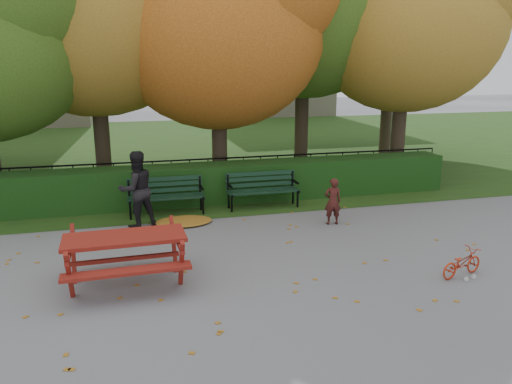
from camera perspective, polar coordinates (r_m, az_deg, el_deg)
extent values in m
plane|color=slate|center=(9.01, 0.29, -8.45)|extent=(90.00, 90.00, 0.00)
plane|color=#1D3711|center=(22.40, -9.16, 5.15)|extent=(90.00, 90.00, 0.00)
cube|color=tan|center=(37.52, 0.93, 18.10)|extent=(9.00, 6.00, 12.00)
cube|color=black|center=(13.06, -4.89, 1.01)|extent=(13.00, 0.90, 1.00)
cube|color=black|center=(13.92, -5.43, 0.06)|extent=(14.00, 0.04, 0.04)
cube|color=black|center=(13.73, -5.52, 3.78)|extent=(14.00, 0.04, 0.04)
cylinder|color=black|center=(13.68, -17.96, 0.97)|extent=(0.03, 0.03, 1.00)
cylinder|color=black|center=(13.83, -5.47, 1.74)|extent=(0.03, 0.03, 1.00)
cylinder|color=black|center=(14.60, 6.22, 2.40)|extent=(0.03, 0.03, 1.00)
cylinder|color=black|center=(16.18, 17.89, 2.95)|extent=(0.03, 0.03, 1.00)
cylinder|color=#2E2419|center=(15.16, -17.22, 6.40)|extent=(0.44, 0.44, 3.15)
ellipsoid|color=brown|center=(15.11, -18.21, 19.17)|extent=(6.40, 6.40, 5.76)
cylinder|color=#2E2419|center=(14.62, -4.20, 6.04)|extent=(0.44, 0.44, 2.80)
ellipsoid|color=#88330E|center=(14.50, -4.43, 17.85)|extent=(6.00, 6.00, 5.40)
cylinder|color=#2E2419|center=(16.62, 5.23, 8.22)|extent=(0.44, 0.44, 3.50)
cylinder|color=#2E2419|center=(16.46, 15.96, 6.76)|extent=(0.44, 0.44, 2.97)
ellipsoid|color=brown|center=(16.38, 16.75, 17.87)|extent=(5.80, 5.80, 5.22)
cylinder|color=#2E2419|center=(20.79, 14.67, 8.54)|extent=(0.44, 0.44, 3.15)
ellipsoid|color=#304C16|center=(20.75, 15.28, 17.84)|extent=(6.00, 6.00, 5.40)
cube|color=black|center=(11.87, -10.14, -0.80)|extent=(1.80, 0.12, 0.04)
cube|color=black|center=(12.05, -10.22, -0.59)|extent=(1.80, 0.12, 0.04)
cube|color=black|center=(12.22, -10.29, -0.38)|extent=(1.80, 0.12, 0.04)
cube|color=black|center=(12.28, -10.35, 0.22)|extent=(1.80, 0.05, 0.10)
cube|color=black|center=(12.25, -10.38, 0.90)|extent=(1.80, 0.05, 0.10)
cube|color=black|center=(12.22, -10.41, 1.49)|extent=(1.80, 0.05, 0.10)
cube|color=black|center=(12.02, -14.25, -0.94)|extent=(0.05, 0.55, 0.06)
cube|color=black|center=(12.23, -14.34, 0.40)|extent=(0.05, 0.05, 0.41)
cylinder|color=black|center=(11.90, -14.18, -2.09)|extent=(0.05, 0.05, 0.44)
cylinder|color=black|center=(12.25, -14.21, -1.63)|extent=(0.05, 0.05, 0.44)
cube|color=black|center=(11.99, -14.31, 0.01)|extent=(0.05, 0.45, 0.04)
cube|color=black|center=(12.14, -6.22, -0.42)|extent=(0.05, 0.55, 0.06)
cube|color=black|center=(12.35, -6.44, 0.89)|extent=(0.05, 0.05, 0.41)
cylinder|color=black|center=(12.02, -6.06, -1.55)|extent=(0.05, 0.05, 0.44)
cylinder|color=black|center=(12.37, -6.32, -1.11)|extent=(0.05, 0.05, 0.44)
cube|color=black|center=(12.11, -6.26, 0.52)|extent=(0.05, 0.45, 0.04)
cube|color=black|center=(12.29, 1.07, -0.07)|extent=(1.80, 0.12, 0.04)
cube|color=black|center=(12.45, 0.84, 0.13)|extent=(1.80, 0.12, 0.04)
cube|color=black|center=(12.62, 0.62, 0.32)|extent=(1.80, 0.12, 0.04)
cube|color=black|center=(12.68, 0.51, 0.90)|extent=(1.80, 0.05, 0.10)
cube|color=black|center=(12.65, 0.51, 1.56)|extent=(1.80, 0.05, 0.10)
cube|color=black|center=(12.62, 0.51, 2.14)|extent=(1.80, 0.05, 0.10)
cube|color=black|center=(12.26, -2.99, -0.21)|extent=(0.05, 0.55, 0.06)
cube|color=black|center=(12.47, -3.26, 1.09)|extent=(0.05, 0.05, 0.41)
cylinder|color=black|center=(12.14, -2.80, -1.33)|extent=(0.05, 0.05, 0.44)
cylinder|color=black|center=(12.48, -3.15, -0.90)|extent=(0.05, 0.05, 0.44)
cube|color=black|center=(12.23, -3.02, 0.72)|extent=(0.05, 0.45, 0.04)
cube|color=black|center=(12.71, 4.53, 0.28)|extent=(0.05, 0.55, 0.06)
cube|color=black|center=(12.91, 4.15, 1.53)|extent=(0.05, 0.05, 0.41)
cylinder|color=black|center=(12.59, 4.78, -0.79)|extent=(0.05, 0.05, 0.44)
cylinder|color=black|center=(12.92, 4.25, -0.39)|extent=(0.05, 0.05, 0.44)
cube|color=black|center=(12.68, 4.52, 1.18)|extent=(0.05, 0.45, 0.04)
cube|color=maroon|center=(8.32, -14.80, -5.07)|extent=(1.94, 0.85, 0.06)
cube|color=maroon|center=(7.84, -14.49, -8.79)|extent=(1.93, 0.31, 0.05)
cube|color=maroon|center=(9.04, -14.81, -5.68)|extent=(1.93, 0.31, 0.05)
cube|color=maroon|center=(8.04, -20.54, -9.01)|extent=(0.08, 0.55, 0.94)
cube|color=maroon|center=(8.93, -20.14, -6.63)|extent=(0.08, 0.55, 0.94)
cube|color=maroon|center=(8.38, -20.49, -5.99)|extent=(0.10, 1.45, 0.06)
cube|color=maroon|center=(8.05, -8.53, -8.16)|extent=(0.08, 0.55, 0.94)
cube|color=maroon|center=(8.95, -9.39, -5.88)|extent=(0.08, 0.55, 0.94)
cube|color=maroon|center=(8.40, -9.05, -5.19)|extent=(0.10, 1.45, 0.06)
cube|color=maroon|center=(8.45, -14.64, -7.40)|extent=(1.71, 0.11, 0.06)
ellipsoid|color=brown|center=(11.46, -8.25, -3.33)|extent=(1.53, 1.31, 0.09)
imported|color=#3E1714|center=(11.29, 8.76, -1.06)|extent=(0.42, 0.30, 1.06)
imported|color=black|center=(11.24, -13.48, 0.31)|extent=(1.00, 0.90, 1.69)
imported|color=#B02A10|center=(9.20, 22.46, -7.49)|extent=(0.96, 0.54, 0.48)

